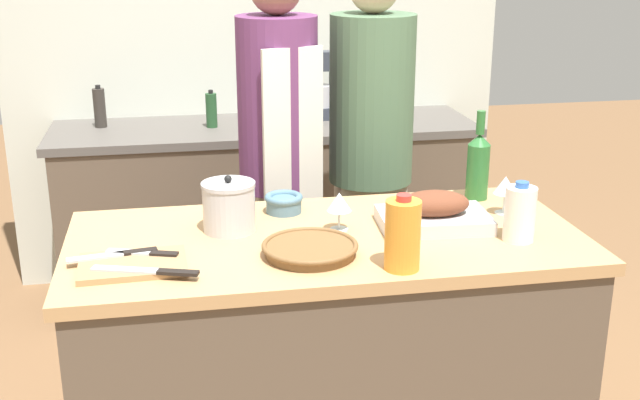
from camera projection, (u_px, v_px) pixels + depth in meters
name	position (u px, v px, depth m)	size (l,w,h in m)	color
kitchen_island	(326.00, 366.00, 2.63)	(1.59, 0.75, 0.92)	brown
back_counter	(267.00, 210.00, 4.15)	(2.11, 0.60, 0.90)	brown
back_wall	(256.00, 41.00, 4.21)	(2.61, 0.10, 2.55)	silver
roasting_pan	(434.00, 213.00, 2.55)	(0.36, 0.25, 0.12)	#BCBCC1
wicker_basket	(310.00, 249.00, 2.33)	(0.28, 0.28, 0.04)	brown
cutting_board	(133.00, 265.00, 2.25)	(0.30, 0.21, 0.02)	#AD7F51
stock_pot	(229.00, 207.00, 2.51)	(0.17, 0.17, 0.18)	#B7B7BC
mixing_bowl	(284.00, 202.00, 2.69)	(0.13, 0.13, 0.06)	slate
juice_jug	(403.00, 235.00, 2.21)	(0.10, 0.10, 0.22)	orange
milk_jug	(520.00, 214.00, 2.43)	(0.09, 0.09, 0.19)	white
wine_bottle_green	(478.00, 164.00, 2.80)	(0.08, 0.08, 0.32)	#28662D
wine_glass_left	(505.00, 186.00, 2.66)	(0.08, 0.08, 0.13)	silver
wine_glass_right	(339.00, 203.00, 2.51)	(0.08, 0.08, 0.12)	silver
knife_chef	(149.00, 271.00, 2.18)	(0.29, 0.12, 0.01)	#B7B7BC
knife_paring	(145.00, 253.00, 2.30)	(0.21, 0.09, 0.01)	#B7B7BC
knife_bread	(116.00, 255.00, 2.29)	(0.25, 0.07, 0.01)	#B7B7BC
stand_mixer	(324.00, 91.00, 4.11)	(0.18, 0.14, 0.34)	#333842
condiment_bottle_tall	(100.00, 108.00, 3.93)	(0.06, 0.06, 0.21)	#332D28
condiment_bottle_short	(211.00, 110.00, 3.93)	(0.05, 0.05, 0.19)	#234C28
person_cook_aproned	(279.00, 156.00, 3.23)	(0.32, 0.35, 1.71)	beige
person_cook_guest	(371.00, 152.00, 3.34)	(0.35, 0.35, 1.71)	beige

